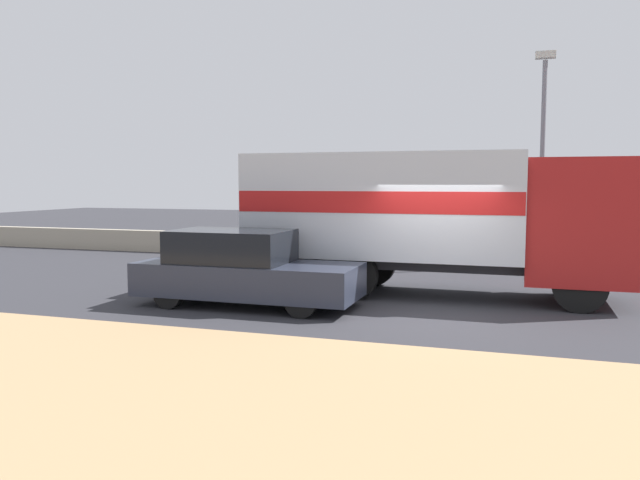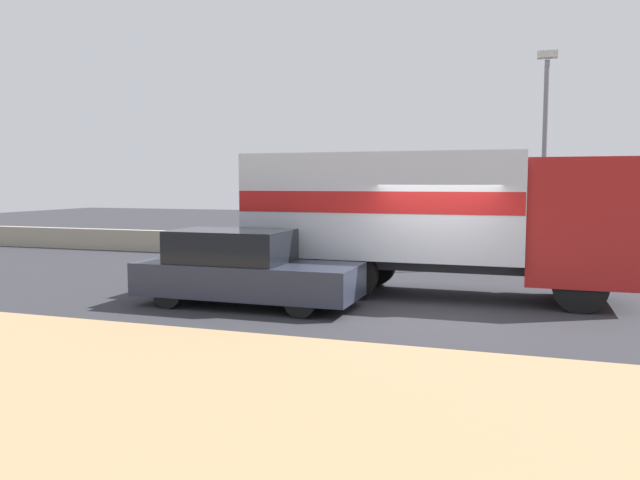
% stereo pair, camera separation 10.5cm
% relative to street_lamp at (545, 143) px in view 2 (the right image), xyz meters
% --- Properties ---
extents(ground_plane, '(80.00, 80.00, 0.00)m').
position_rel_street_lamp_xyz_m(ground_plane, '(-2.14, -7.26, -3.69)').
color(ground_plane, '#2D2D33').
extents(dirt_shoulder_foreground, '(60.00, 6.74, 0.04)m').
position_rel_street_lamp_xyz_m(dirt_shoulder_foreground, '(-2.14, -13.44, -3.67)').
color(dirt_shoulder_foreground, tan).
rests_on(dirt_shoulder_foreground, ground_plane).
extents(stone_wall_backdrop, '(60.00, 0.35, 0.78)m').
position_rel_street_lamp_xyz_m(stone_wall_backdrop, '(-2.14, 0.33, -3.30)').
color(stone_wall_backdrop, '#A39984').
rests_on(stone_wall_backdrop, ground_plane).
extents(street_lamp, '(0.56, 0.28, 6.30)m').
position_rel_street_lamp_xyz_m(street_lamp, '(0.00, 0.00, 0.00)').
color(street_lamp, slate).
rests_on(street_lamp, ground_plane).
extents(box_truck, '(8.24, 2.50, 3.19)m').
position_rel_street_lamp_xyz_m(box_truck, '(-2.63, -5.43, -1.80)').
color(box_truck, maroon).
rests_on(box_truck, ground_plane).
extents(car_hatchback, '(4.60, 1.71, 1.57)m').
position_rel_street_lamp_xyz_m(car_hatchback, '(-5.96, -7.84, -2.93)').
color(car_hatchback, '#282D3D').
rests_on(car_hatchback, ground_plane).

